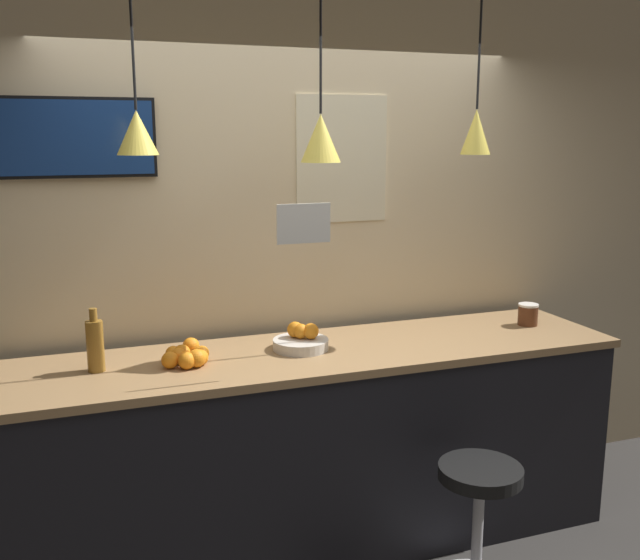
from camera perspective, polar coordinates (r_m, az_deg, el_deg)
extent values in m
cube|color=beige|center=(3.85, -2.40, 2.34)|extent=(8.00, 0.06, 2.90)
cube|color=black|center=(3.70, 0.00, -13.56)|extent=(2.99, 0.69, 0.99)
cube|color=#99754C|center=(3.51, 0.00, -5.92)|extent=(3.03, 0.73, 0.04)
cylinder|color=#B7B7BC|center=(3.50, 12.47, -19.23)|extent=(0.05, 0.05, 0.54)
cylinder|color=black|center=(3.36, 12.70, -14.80)|extent=(0.38, 0.38, 0.06)
cylinder|color=beige|center=(3.51, -1.55, -5.16)|extent=(0.27, 0.27, 0.05)
sphere|color=orange|center=(3.52, -2.01, -3.98)|extent=(0.08, 0.08, 0.08)
sphere|color=orange|center=(3.50, -1.56, -4.11)|extent=(0.07, 0.07, 0.07)
sphere|color=orange|center=(3.50, -0.74, -4.11)|extent=(0.08, 0.08, 0.08)
sphere|color=orange|center=(3.32, -9.54, -6.13)|extent=(0.07, 0.07, 0.07)
sphere|color=orange|center=(3.40, -11.66, -5.78)|extent=(0.07, 0.07, 0.07)
sphere|color=orange|center=(3.35, -11.27, -6.01)|extent=(0.08, 0.08, 0.08)
sphere|color=orange|center=(3.30, -11.92, -6.29)|extent=(0.08, 0.08, 0.08)
sphere|color=orange|center=(3.27, -10.61, -6.36)|extent=(0.08, 0.08, 0.08)
sphere|color=orange|center=(3.38, -9.45, -5.79)|extent=(0.07, 0.07, 0.07)
sphere|color=orange|center=(3.36, -11.66, -5.99)|extent=(0.07, 0.07, 0.07)
sphere|color=orange|center=(3.29, -10.49, -6.37)|extent=(0.07, 0.07, 0.07)
sphere|color=orange|center=(3.29, -9.84, -6.19)|extent=(0.08, 0.08, 0.08)
sphere|color=orange|center=(3.49, -10.28, -5.21)|extent=(0.08, 0.08, 0.08)
sphere|color=orange|center=(3.38, -10.99, -5.77)|extent=(0.08, 0.08, 0.08)
cylinder|color=olive|center=(3.32, -17.54, -5.08)|extent=(0.08, 0.08, 0.23)
cylinder|color=olive|center=(3.28, -17.69, -2.67)|extent=(0.03, 0.03, 0.06)
cylinder|color=#562D19|center=(4.10, 16.29, -2.75)|extent=(0.11, 0.11, 0.11)
cylinder|color=white|center=(4.08, 16.34, -1.94)|extent=(0.11, 0.11, 0.01)
cylinder|color=black|center=(3.18, -14.83, 18.73)|extent=(0.01, 0.01, 0.63)
cone|color=#EAD14C|center=(3.15, -14.43, 11.36)|extent=(0.18, 0.18, 0.19)
sphere|color=#F9EFCC|center=(3.15, -14.36, 10.03)|extent=(0.04, 0.04, 0.04)
cylinder|color=black|center=(3.36, 0.06, 18.63)|extent=(0.01, 0.01, 0.64)
cone|color=#EAD14C|center=(3.34, 0.06, 11.28)|extent=(0.19, 0.19, 0.22)
sphere|color=#F9EFCC|center=(3.34, 0.06, 9.74)|extent=(0.04, 0.04, 0.04)
cylinder|color=black|center=(3.72, 12.66, 17.90)|extent=(0.01, 0.01, 0.61)
cone|color=#EAD14C|center=(3.70, 12.37, 11.50)|extent=(0.15, 0.15, 0.22)
sphere|color=#F9EFCC|center=(3.70, 12.31, 10.10)|extent=(0.04, 0.04, 0.04)
cube|color=black|center=(3.57, -19.67, 10.67)|extent=(0.82, 0.04, 0.37)
cube|color=navy|center=(3.55, -19.67, 10.67)|extent=(0.79, 0.01, 0.34)
cube|color=white|center=(3.04, -1.31, 4.54)|extent=(0.24, 0.01, 0.17)
cube|color=beige|center=(3.86, 1.77, 9.63)|extent=(0.51, 0.01, 0.67)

